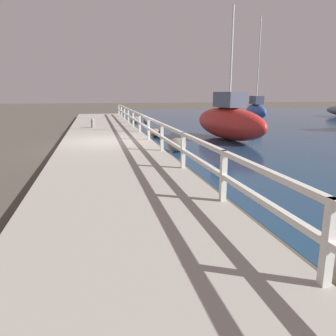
{
  "coord_description": "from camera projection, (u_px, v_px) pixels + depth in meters",
  "views": [
    {
      "loc": [
        -0.47,
        -13.33,
        2.16
      ],
      "look_at": [
        1.77,
        -3.33,
        -0.2
      ],
      "focal_mm": 35.0,
      "sensor_mm": 36.0,
      "label": 1
    }
  ],
  "objects": [
    {
      "name": "dock_walkway",
      "position": [
        107.0,
        144.0,
        13.23
      ],
      "size": [
        3.6,
        36.0,
        0.27
      ],
      "color": "#9E998E",
      "rests_on": "ground"
    },
    {
      "name": "mooring_bollard",
      "position": [
        93.0,
        123.0,
        18.16
      ],
      "size": [
        0.21,
        0.21,
        0.51
      ],
      "color": "gray",
      "rests_on": "dock_walkway"
    },
    {
      "name": "sailboat_red",
      "position": [
        229.0,
        121.0,
        15.38
      ],
      "size": [
        2.23,
        5.53,
        5.9
      ],
      "rotation": [
        0.0,
        0.0,
        0.18
      ],
      "color": "red",
      "rests_on": "water_surface"
    },
    {
      "name": "boulder_water_edge",
      "position": [
        156.0,
        132.0,
        16.47
      ],
      "size": [
        0.58,
        0.52,
        0.43
      ],
      "color": "slate",
      "rests_on": "ground"
    },
    {
      "name": "railing",
      "position": [
        149.0,
        124.0,
        13.42
      ],
      "size": [
        0.1,
        32.5,
        0.91
      ],
      "color": "silver",
      "rests_on": "dock_walkway"
    },
    {
      "name": "boulder_far_strip",
      "position": [
        134.0,
        120.0,
        24.59
      ],
      "size": [
        0.42,
        0.38,
        0.31
      ],
      "color": "gray",
      "rests_on": "ground"
    },
    {
      "name": "ground_plane",
      "position": [
        108.0,
        147.0,
        13.26
      ],
      "size": [
        120.0,
        120.0,
        0.0
      ],
      "primitive_type": "plane",
      "color": "#4C473D"
    },
    {
      "name": "sailboat_blue",
      "position": [
        256.0,
        110.0,
        27.81
      ],
      "size": [
        1.94,
        5.06,
        8.18
      ],
      "rotation": [
        0.0,
        0.0,
        -0.19
      ],
      "color": "#2D4C9E",
      "rests_on": "water_surface"
    },
    {
      "name": "boulder_mid_strip",
      "position": [
        136.0,
        119.0,
        24.49
      ],
      "size": [
        0.6,
        0.54,
        0.45
      ],
      "color": "slate",
      "rests_on": "ground"
    },
    {
      "name": "boulder_upstream",
      "position": [
        177.0,
        145.0,
        12.25
      ],
      "size": [
        0.7,
        0.63,
        0.52
      ],
      "color": "#666056",
      "rests_on": "ground"
    },
    {
      "name": "boulder_downstream",
      "position": [
        146.0,
        121.0,
        24.01
      ],
      "size": [
        0.39,
        0.35,
        0.29
      ],
      "color": "#666056",
      "rests_on": "ground"
    }
  ]
}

